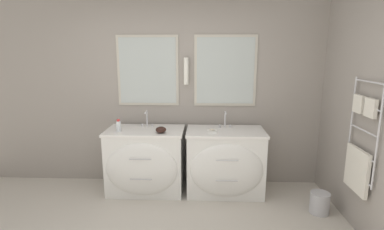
# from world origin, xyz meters

# --- Properties ---
(wall_back) EXTENTS (5.65, 0.15, 2.60)m
(wall_back) POSITION_xyz_m (0.01, 1.93, 1.31)
(wall_back) COLOR gray
(wall_back) RESTS_ON ground_plane
(wall_right) EXTENTS (0.13, 3.85, 2.60)m
(wall_right) POSITION_xyz_m (2.05, 0.85, 1.29)
(wall_right) COLOR gray
(wall_right) RESTS_ON ground_plane
(vanity_left) EXTENTS (1.02, 0.67, 0.86)m
(vanity_left) POSITION_xyz_m (-0.36, 1.53, 0.43)
(vanity_left) COLOR white
(vanity_left) RESTS_ON ground_plane
(vanity_right) EXTENTS (1.02, 0.67, 0.86)m
(vanity_right) POSITION_xyz_m (0.70, 1.53, 0.43)
(vanity_right) COLOR white
(vanity_right) RESTS_ON ground_plane
(faucet_left) EXTENTS (0.17, 0.14, 0.22)m
(faucet_left) POSITION_xyz_m (-0.36, 1.71, 0.97)
(faucet_left) COLOR silver
(faucet_left) RESTS_ON vanity_left
(faucet_right) EXTENTS (0.17, 0.14, 0.22)m
(faucet_right) POSITION_xyz_m (0.70, 1.71, 0.97)
(faucet_right) COLOR silver
(faucet_right) RESTS_ON vanity_right
(toiletry_bottle) EXTENTS (0.06, 0.06, 0.16)m
(toiletry_bottle) POSITION_xyz_m (-0.68, 1.47, 0.93)
(toiletry_bottle) COLOR silver
(toiletry_bottle) RESTS_ON vanity_left
(amenity_bowl) EXTENTS (0.13, 0.13, 0.08)m
(amenity_bowl) POSITION_xyz_m (-0.13, 1.41, 0.90)
(amenity_bowl) COLOR black
(amenity_bowl) RESTS_ON vanity_left
(soap_dish) EXTENTS (0.12, 0.08, 0.04)m
(soap_dish) POSITION_xyz_m (0.51, 1.47, 0.87)
(soap_dish) COLOR white
(soap_dish) RESTS_ON vanity_right
(waste_bin) EXTENTS (0.23, 0.23, 0.25)m
(waste_bin) POSITION_xyz_m (1.77, 1.06, 0.13)
(waste_bin) COLOR #B7B7BC
(waste_bin) RESTS_ON ground_plane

